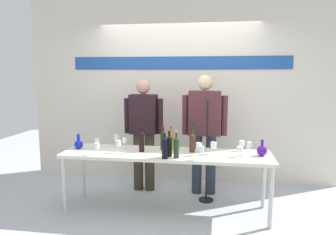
# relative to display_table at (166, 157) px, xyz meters

# --- Properties ---
(ground_plane) EXTENTS (10.00, 10.00, 0.00)m
(ground_plane) POSITION_rel_display_table_xyz_m (0.00, 0.00, -0.70)
(ground_plane) COLOR #AEB5BB
(back_wall) EXTENTS (4.91, 0.11, 3.00)m
(back_wall) POSITION_rel_display_table_xyz_m (0.00, 1.28, 0.80)
(back_wall) COLOR silver
(back_wall) RESTS_ON ground
(display_table) EXTENTS (2.57, 0.66, 0.76)m
(display_table) POSITION_rel_display_table_xyz_m (0.00, 0.00, 0.00)
(display_table) COLOR beige
(display_table) RESTS_ON ground
(decanter_blue_left) EXTENTS (0.11, 0.11, 0.19)m
(decanter_blue_left) POSITION_rel_display_table_xyz_m (-1.15, 0.02, 0.12)
(decanter_blue_left) COLOR #0A1EC1
(decanter_blue_left) RESTS_ON display_table
(decanter_blue_right) EXTENTS (0.12, 0.12, 0.20)m
(decanter_blue_right) POSITION_rel_display_table_xyz_m (1.15, 0.02, 0.12)
(decanter_blue_right) COLOR #4B1394
(decanter_blue_right) RESTS_ON display_table
(presenter_left) EXTENTS (0.58, 0.22, 1.64)m
(presenter_left) POSITION_rel_display_table_xyz_m (-0.44, 0.67, 0.23)
(presenter_left) COLOR #332B1F
(presenter_left) RESTS_ON ground
(presenter_right) EXTENTS (0.64, 0.22, 1.71)m
(presenter_right) POSITION_rel_display_table_xyz_m (0.44, 0.67, 0.28)
(presenter_right) COLOR #252B3C
(presenter_right) RESTS_ON ground
(wine_bottle_0) EXTENTS (0.07, 0.07, 0.31)m
(wine_bottle_0) POSITION_rel_display_table_xyz_m (0.07, -0.18, 0.19)
(wine_bottle_0) COLOR black
(wine_bottle_0) RESTS_ON display_table
(wine_bottle_1) EXTENTS (0.07, 0.07, 0.30)m
(wine_bottle_1) POSITION_rel_display_table_xyz_m (0.04, 0.16, 0.19)
(wine_bottle_1) COLOR orange
(wine_bottle_1) RESTS_ON display_table
(wine_bottle_2) EXTENTS (0.07, 0.07, 0.30)m
(wine_bottle_2) POSITION_rel_display_table_xyz_m (0.32, 0.08, 0.18)
(wine_bottle_2) COLOR #4F281C
(wine_bottle_2) RESTS_ON display_table
(wine_bottle_3) EXTENTS (0.07, 0.07, 0.32)m
(wine_bottle_3) POSITION_rel_display_table_xyz_m (-0.31, -0.00, 0.19)
(wine_bottle_3) COLOR black
(wine_bottle_3) RESTS_ON display_table
(wine_bottle_4) EXTENTS (0.07, 0.07, 0.32)m
(wine_bottle_4) POSITION_rel_display_table_xyz_m (0.16, -0.23, 0.19)
(wine_bottle_4) COLOR #183420
(wine_bottle_4) RESTS_ON display_table
(wine_bottle_5) EXTENTS (0.07, 0.07, 0.31)m
(wine_bottle_5) POSITION_rel_display_table_xyz_m (-0.06, 0.14, 0.19)
(wine_bottle_5) COLOR black
(wine_bottle_5) RESTS_ON display_table
(wine_bottle_6) EXTENTS (0.07, 0.07, 0.31)m
(wine_bottle_6) POSITION_rel_display_table_xyz_m (0.03, -0.28, 0.19)
(wine_bottle_6) COLOR black
(wine_bottle_6) RESTS_ON display_table
(wine_bottle_7) EXTENTS (0.06, 0.06, 0.33)m
(wine_bottle_7) POSITION_rel_display_table_xyz_m (0.32, 0.27, 0.20)
(wine_bottle_7) COLOR #143A14
(wine_bottle_7) RESTS_ON display_table
(wine_glass_left_0) EXTENTS (0.06, 0.06, 0.15)m
(wine_glass_left_0) POSITION_rel_display_table_xyz_m (-0.57, 0.11, 0.16)
(wine_glass_left_0) COLOR white
(wine_glass_left_0) RESTS_ON display_table
(wine_glass_left_1) EXTENTS (0.06, 0.06, 0.16)m
(wine_glass_left_1) POSITION_rel_display_table_xyz_m (-0.71, 0.21, 0.17)
(wine_glass_left_1) COLOR white
(wine_glass_left_1) RESTS_ON display_table
(wine_glass_left_2) EXTENTS (0.07, 0.07, 0.13)m
(wine_glass_left_2) POSITION_rel_display_table_xyz_m (-0.92, 0.06, 0.15)
(wine_glass_left_2) COLOR white
(wine_glass_left_2) RESTS_ON display_table
(wine_glass_left_3) EXTENTS (0.06, 0.06, 0.16)m
(wine_glass_left_3) POSITION_rel_display_table_xyz_m (-0.58, -0.09, 0.17)
(wine_glass_left_3) COLOR white
(wine_glass_left_3) RESTS_ON display_table
(wine_glass_left_4) EXTENTS (0.06, 0.06, 0.14)m
(wine_glass_left_4) POSITION_rel_display_table_xyz_m (-0.82, -0.21, 0.16)
(wine_glass_left_4) COLOR white
(wine_glass_left_4) RESTS_ON display_table
(wine_glass_right_0) EXTENTS (0.06, 0.06, 0.16)m
(wine_glass_right_0) POSITION_rel_display_table_xyz_m (1.00, 0.06, 0.17)
(wine_glass_right_0) COLOR white
(wine_glass_right_0) RESTS_ON display_table
(wine_glass_right_1) EXTENTS (0.07, 0.07, 0.15)m
(wine_glass_right_1) POSITION_rel_display_table_xyz_m (0.58, 0.02, 0.16)
(wine_glass_right_1) COLOR white
(wine_glass_right_1) RESTS_ON display_table
(wine_glass_right_2) EXTENTS (0.07, 0.07, 0.13)m
(wine_glass_right_2) POSITION_rel_display_table_xyz_m (0.93, 0.24, 0.15)
(wine_glass_right_2) COLOR white
(wine_glass_right_2) RESTS_ON display_table
(wine_glass_right_3) EXTENTS (0.07, 0.07, 0.15)m
(wine_glass_right_3) POSITION_rel_display_table_xyz_m (0.41, -0.06, 0.17)
(wine_glass_right_3) COLOR white
(wine_glass_right_3) RESTS_ON display_table
(wine_glass_right_4) EXTENTS (0.06, 0.06, 0.15)m
(wine_glass_right_4) POSITION_rel_display_table_xyz_m (0.44, -0.23, 0.17)
(wine_glass_right_4) COLOR white
(wine_glass_right_4) RESTS_ON display_table
(wine_glass_right_5) EXTENTS (0.07, 0.07, 0.12)m
(wine_glass_right_5) POSITION_rel_display_table_xyz_m (0.88, -0.07, 0.14)
(wine_glass_right_5) COLOR white
(wine_glass_right_5) RESTS_ON display_table
(microphone_stand) EXTENTS (0.20, 0.20, 1.42)m
(microphone_stand) POSITION_rel_display_table_xyz_m (0.49, 0.40, -0.24)
(microphone_stand) COLOR black
(microphone_stand) RESTS_ON ground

